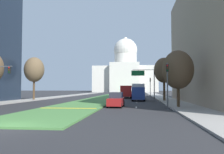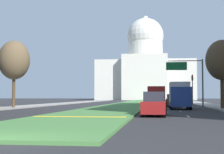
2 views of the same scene
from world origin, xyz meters
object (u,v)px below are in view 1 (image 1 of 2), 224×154
capitol_building (125,72)px  street_tree_left_mid (34,70)px  box_truck_delivery (138,92)px  sedan_distant (138,93)px  sedan_lead_stopped (116,100)px  overhead_guide_sign (146,78)px  sedan_midblock (136,95)px  city_bus (127,91)px  street_tree_right_mid (164,70)px  traffic_light_near_right (167,80)px  traffic_light_far_right (150,85)px  street_tree_right_near (178,70)px

capitol_building → street_tree_left_mid: capitol_building is taller
box_truck_delivery → sedan_distant: bearing=90.2°
capitol_building → sedan_lead_stopped: 118.12m
overhead_guide_sign → sedan_midblock: (-2.08, 2.11, -3.77)m
sedan_lead_stopped → city_bus: (-0.00, 29.30, 0.91)m
overhead_guide_sign → box_truck_delivery: (-1.65, -5.95, -2.94)m
overhead_guide_sign → city_bus: (-4.45, 7.89, -2.84)m
street_tree_right_mid → sedan_lead_stopped: bearing=-118.0°
sedan_distant → box_truck_delivery: (0.09, -25.81, 0.84)m
overhead_guide_sign → street_tree_right_mid: 8.01m
street_tree_right_mid → traffic_light_near_right: bearing=-95.0°
traffic_light_far_right → sedan_midblock: 11.43m
sedan_lead_stopped → sedan_midblock: (2.37, 23.52, -0.02)m
street_tree_left_mid → city_bus: street_tree_left_mid is taller
traffic_light_near_right → city_bus: (-6.00, 32.27, -1.54)m
capitol_building → sedan_midblock: size_ratio=8.24×
traffic_light_near_right → overhead_guide_sign: size_ratio=0.80×
box_truck_delivery → capitol_building: bearing=94.3°
capitol_building → street_tree_right_mid: capitol_building is taller
traffic_light_near_right → street_tree_left_mid: size_ratio=0.62×
sedan_lead_stopped → traffic_light_far_right: bearing=80.0°
street_tree_left_mid → sedan_midblock: bearing=24.2°
sedan_lead_stopped → box_truck_delivery: box_truck_delivery is taller
capitol_building → sedan_distant: size_ratio=9.11×
capitol_building → street_tree_right_near: capitol_building is taller
street_tree_left_mid → sedan_midblock: (19.82, 8.89, -5.12)m
traffic_light_near_right → traffic_light_far_right: 37.04m
street_tree_left_mid → sedan_midblock: size_ratio=1.78×
street_tree_right_near → box_truck_delivery: 17.05m
street_tree_right_near → traffic_light_near_right: bearing=-123.5°
sedan_distant → city_bus: 12.31m
traffic_light_far_right → sedan_distant: 8.30m
overhead_guide_sign → street_tree_right_near: 22.28m
street_tree_right_near → sedan_lead_stopped: (-7.54, 0.65, -3.71)m
sedan_lead_stopped → box_truck_delivery: bearing=79.7°
street_tree_left_mid → capitol_building: bearing=83.1°
traffic_light_near_right → box_truck_delivery: size_ratio=0.81×
box_truck_delivery → street_tree_right_mid: bearing=-16.8°
traffic_light_near_right → sedan_lead_stopped: (-6.00, 2.97, -2.45)m
traffic_light_near_right → sedan_midblock: 26.85m
traffic_light_far_right → box_truck_delivery: size_ratio=0.81×
traffic_light_near_right → sedan_lead_stopped: 7.13m
street_tree_right_near → city_bus: street_tree_right_near is taller
traffic_light_near_right → sedan_distant: size_ratio=1.21×
traffic_light_far_right → city_bus: 7.82m
street_tree_right_near → street_tree_left_mid: size_ratio=0.82×
traffic_light_near_right → sedan_midblock: (-3.63, 26.49, -2.47)m
traffic_light_near_right → street_tree_left_mid: bearing=143.1°
sedan_lead_stopped → sedan_midblock: size_ratio=0.91×
capitol_building → traffic_light_near_right: size_ratio=7.52×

